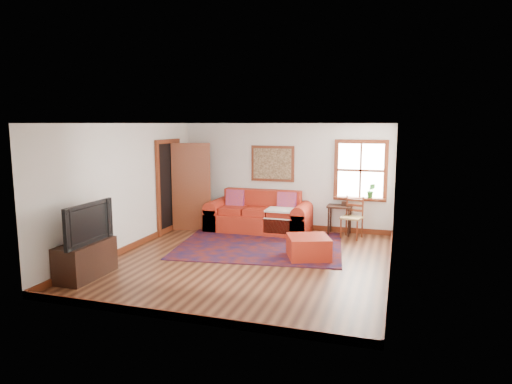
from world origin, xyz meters
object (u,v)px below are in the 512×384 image
(side_table, at_px, (340,211))
(media_cabinet, at_px, (86,260))
(red_ottoman, at_px, (308,247))
(red_leather_sofa, at_px, (259,218))
(ladder_back_chair, at_px, (353,216))

(side_table, distance_m, media_cabinet, 5.52)
(red_ottoman, relative_size, media_cabinet, 0.69)
(red_ottoman, xyz_separation_m, media_cabinet, (-3.27, -2.12, 0.08))
(red_leather_sofa, distance_m, red_ottoman, 2.39)
(side_table, height_order, ladder_back_chair, ladder_back_chair)
(red_ottoman, bearing_deg, red_leather_sofa, 108.22)
(red_ottoman, relative_size, side_table, 1.12)
(red_leather_sofa, bearing_deg, media_cabinet, -113.81)
(red_ottoman, xyz_separation_m, side_table, (0.30, 2.08, 0.33))
(ladder_back_chair, height_order, media_cabinet, ladder_back_chair)
(red_ottoman, bearing_deg, side_table, 60.10)
(red_ottoman, distance_m, ladder_back_chair, 1.97)
(red_leather_sofa, relative_size, side_table, 3.62)
(side_table, bearing_deg, media_cabinet, -130.42)
(media_cabinet, bearing_deg, red_leather_sofa, 66.19)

